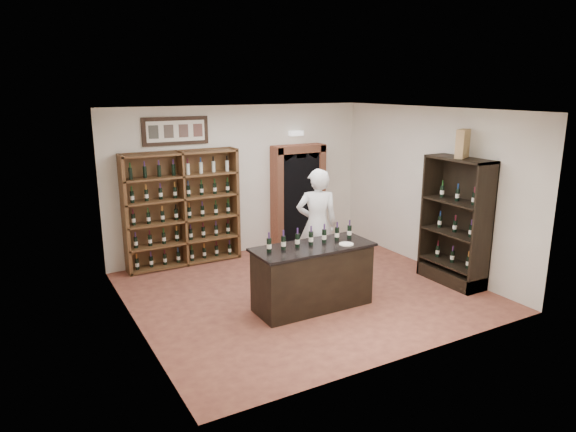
{
  "coord_description": "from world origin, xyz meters",
  "views": [
    {
      "loc": [
        -4.17,
        -6.9,
        3.36
      ],
      "look_at": [
        -0.13,
        0.3,
        1.26
      ],
      "focal_mm": 32.0,
      "sensor_mm": 36.0,
      "label": 1
    }
  ],
  "objects_px": {
    "side_cabinet": "(455,241)",
    "shopkeeper": "(317,225)",
    "wine_crate": "(463,144)",
    "counter_bottle_0": "(269,245)",
    "tasting_counter": "(313,277)",
    "wine_shelf": "(182,209)"
  },
  "relations": [
    {
      "from": "wine_crate",
      "to": "counter_bottle_0",
      "type": "bearing_deg",
      "value": 149.26
    },
    {
      "from": "side_cabinet",
      "to": "tasting_counter",
      "type": "bearing_deg",
      "value": 173.72
    },
    {
      "from": "tasting_counter",
      "to": "wine_crate",
      "type": "distance_m",
      "value": 3.33
    },
    {
      "from": "wine_shelf",
      "to": "side_cabinet",
      "type": "xyz_separation_m",
      "value": [
        3.82,
        -3.23,
        -0.35
      ]
    },
    {
      "from": "tasting_counter",
      "to": "counter_bottle_0",
      "type": "distance_m",
      "value": 0.95
    },
    {
      "from": "shopkeeper",
      "to": "wine_crate",
      "type": "bearing_deg",
      "value": 169.71
    },
    {
      "from": "tasting_counter",
      "to": "shopkeeper",
      "type": "distance_m",
      "value": 1.33
    },
    {
      "from": "shopkeeper",
      "to": "wine_crate",
      "type": "distance_m",
      "value": 2.78
    },
    {
      "from": "wine_shelf",
      "to": "tasting_counter",
      "type": "height_order",
      "value": "wine_shelf"
    },
    {
      "from": "tasting_counter",
      "to": "wine_crate",
      "type": "xyz_separation_m",
      "value": [
        2.69,
        -0.32,
        1.94
      ]
    },
    {
      "from": "side_cabinet",
      "to": "shopkeeper",
      "type": "height_order",
      "value": "side_cabinet"
    },
    {
      "from": "counter_bottle_0",
      "to": "side_cabinet",
      "type": "xyz_separation_m",
      "value": [
        3.44,
        -0.36,
        -0.35
      ]
    },
    {
      "from": "wine_shelf",
      "to": "counter_bottle_0",
      "type": "distance_m",
      "value": 2.9
    },
    {
      "from": "tasting_counter",
      "to": "counter_bottle_0",
      "type": "relative_size",
      "value": 6.27
    },
    {
      "from": "wine_shelf",
      "to": "wine_crate",
      "type": "bearing_deg",
      "value": -40.59
    },
    {
      "from": "counter_bottle_0",
      "to": "wine_crate",
      "type": "distance_m",
      "value": 3.68
    },
    {
      "from": "wine_crate",
      "to": "shopkeeper",
      "type": "bearing_deg",
      "value": 121.88
    },
    {
      "from": "shopkeeper",
      "to": "wine_crate",
      "type": "xyz_separation_m",
      "value": [
        1.98,
        -1.32,
        1.44
      ]
    },
    {
      "from": "wine_shelf",
      "to": "side_cabinet",
      "type": "bearing_deg",
      "value": -40.21
    },
    {
      "from": "wine_shelf",
      "to": "shopkeeper",
      "type": "bearing_deg",
      "value": -46.84
    },
    {
      "from": "side_cabinet",
      "to": "shopkeeper",
      "type": "relative_size",
      "value": 1.1
    },
    {
      "from": "shopkeeper",
      "to": "wine_crate",
      "type": "height_order",
      "value": "wine_crate"
    }
  ]
}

